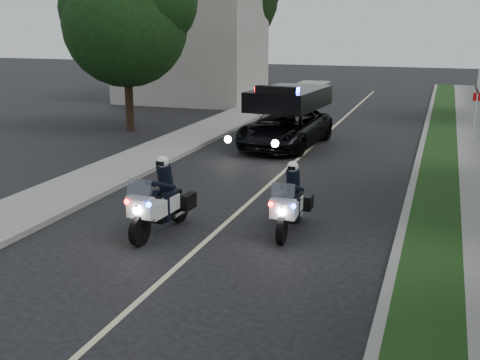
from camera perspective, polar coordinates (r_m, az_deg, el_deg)
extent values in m
plane|color=black|center=(10.17, -11.72, -13.08)|extent=(120.00, 120.00, 0.00)
cube|color=gray|center=(18.25, 16.34, -0.41)|extent=(0.20, 60.00, 0.15)
cube|color=#193814|center=(18.24, 18.53, -0.59)|extent=(1.20, 60.00, 0.16)
cube|color=gray|center=(20.28, -7.41, 1.59)|extent=(0.20, 60.00, 0.15)
cube|color=gray|center=(20.79, -10.13, 1.81)|extent=(2.00, 60.00, 0.16)
cube|color=#A8A396|center=(36.76, -4.74, 13.02)|extent=(8.00, 6.00, 7.00)
cube|color=#BFB78C|center=(18.87, 3.82, 0.45)|extent=(0.12, 50.00, 0.01)
imported|color=black|center=(23.35, 4.37, 3.26)|extent=(3.00, 5.62, 2.63)
imported|color=black|center=(30.46, 5.83, 5.97)|extent=(0.73, 1.65, 0.84)
imported|color=black|center=(30.46, 5.83, 5.97)|extent=(0.60, 0.44, 1.55)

